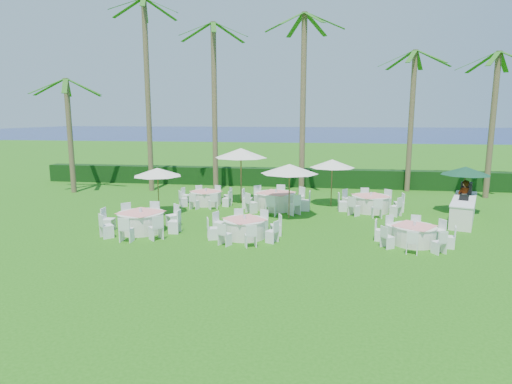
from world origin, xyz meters
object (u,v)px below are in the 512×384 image
banquet_table_d (206,198)px  banquet_table_e (276,200)px  banquet_table_c (414,234)px  umbrella_b (290,169)px  umbrella_d (332,164)px  banquet_table_f (371,203)px  banquet_table_b (245,228)px  umbrella_green (466,171)px  umbrella_a (157,172)px  buffet_table (464,208)px  umbrella_c (241,153)px  staff_person (464,198)px  banquet_table_a (141,221)px

banquet_table_d → banquet_table_e: 3.87m
banquet_table_c → banquet_table_d: size_ratio=0.97×
banquet_table_c → umbrella_b: bearing=144.9°
umbrella_b → umbrella_d: size_ratio=1.08×
banquet_table_c → banquet_table_f: banquet_table_f is taller
banquet_table_b → umbrella_green: bearing=30.2°
umbrella_b → banquet_table_e: bearing=114.1°
umbrella_a → umbrella_d: (8.24, 3.30, 0.18)m
banquet_table_f → buffet_table: 4.15m
banquet_table_b → umbrella_c: bearing=101.8°
umbrella_green → staff_person: bearing=-105.0°
umbrella_d → umbrella_c: bearing=177.7°
banquet_table_b → staff_person: staff_person is taller
banquet_table_c → banquet_table_e: (-5.68, 5.21, 0.08)m
staff_person → banquet_table_b: bearing=10.0°
banquet_table_d → staff_person: staff_person is taller
umbrella_c → staff_person: (11.00, -1.61, -1.85)m
banquet_table_f → umbrella_a: 10.51m
banquet_table_e → umbrella_green: 9.21m
banquet_table_f → umbrella_a: (-10.14, -2.22, 1.64)m
banquet_table_b → staff_person: 10.89m
banquet_table_a → umbrella_d: 10.24m
banquet_table_e → umbrella_green: umbrella_green is taller
umbrella_b → banquet_table_a: bearing=-150.2°
banquet_table_c → umbrella_green: (3.38, 5.60, 1.73)m
umbrella_b → umbrella_d: 3.67m
banquet_table_c → banquet_table_e: banquet_table_e is taller
banquet_table_f → umbrella_a: size_ratio=1.40×
umbrella_a → umbrella_b: size_ratio=0.87×
banquet_table_b → banquet_table_c: size_ratio=1.02×
banquet_table_c → umbrella_c: bearing=139.1°
umbrella_a → umbrella_b: umbrella_b is taller
umbrella_a → umbrella_d: 8.88m
banquet_table_f → umbrella_d: size_ratio=1.31×
banquet_table_d → umbrella_c: size_ratio=0.97×
banquet_table_e → buffet_table: bearing=-6.6°
banquet_table_c → staff_person: 6.06m
banquet_table_c → umbrella_green: bearing=58.9°
banquet_table_e → umbrella_a: umbrella_a is taller
umbrella_a → staff_person: umbrella_a is taller
banquet_table_d → umbrella_green: (12.88, -0.22, 1.72)m
banquet_table_b → banquet_table_d: 6.67m
banquet_table_c → umbrella_b: umbrella_b is taller
banquet_table_c → umbrella_green: 6.77m
banquet_table_f → buffet_table: size_ratio=0.72×
banquet_table_c → umbrella_a: 11.70m
umbrella_green → staff_person: (-0.14, -0.51, -1.24)m
banquet_table_c → staff_person: (3.24, 5.10, 0.49)m
banquet_table_f → umbrella_b: size_ratio=1.22×
banquet_table_b → banquet_table_c: banquet_table_b is taller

